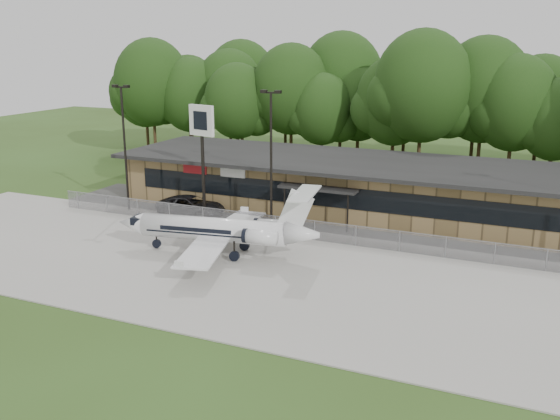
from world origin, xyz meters
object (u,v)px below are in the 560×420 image
at_px(suv, 191,206).
at_px(pole_sign, 202,133).
at_px(terminal, 365,186).
at_px(business_jet, 221,231).

bearing_deg(suv, pole_sign, -107.60).
bearing_deg(terminal, pole_sign, -146.82).
relative_size(terminal, suv, 7.32).
relative_size(terminal, business_jet, 2.94).
height_order(terminal, business_jet, business_jet).
distance_m(business_jet, suv, 10.19).
height_order(suv, pole_sign, pole_sign).
height_order(terminal, suv, terminal).
distance_m(suv, pole_sign, 6.24).
xyz_separation_m(terminal, pole_sign, (-10.93, -7.14, 4.65)).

